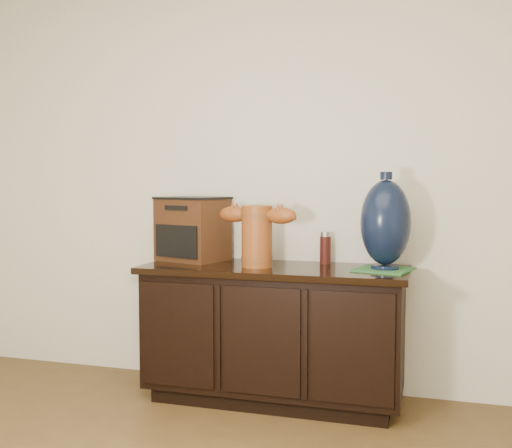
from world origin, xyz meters
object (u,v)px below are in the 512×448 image
(sideboard, at_px, (274,332))
(terracotta_vessel, at_px, (257,232))
(spray_can, at_px, (325,248))
(lamp_base, at_px, (385,223))
(tv_radio, at_px, (193,229))

(sideboard, bearing_deg, terracotta_vessel, -154.25)
(sideboard, height_order, spray_can, spray_can)
(terracotta_vessel, xyz_separation_m, lamp_base, (0.68, 0.06, 0.06))
(sideboard, bearing_deg, spray_can, 36.65)
(terracotta_vessel, bearing_deg, spray_can, 45.60)
(sideboard, bearing_deg, lamp_base, 2.17)
(tv_radio, distance_m, spray_can, 0.79)
(sideboard, distance_m, tv_radio, 0.78)
(terracotta_vessel, distance_m, tv_radio, 0.47)
(lamp_base, distance_m, spray_can, 0.42)
(terracotta_vessel, relative_size, tv_radio, 1.06)
(terracotta_vessel, xyz_separation_m, tv_radio, (-0.44, 0.16, -0.00))
(sideboard, relative_size, lamp_base, 2.87)
(sideboard, xyz_separation_m, spray_can, (0.25, 0.19, 0.46))
(tv_radio, height_order, lamp_base, lamp_base)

